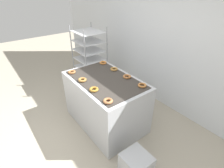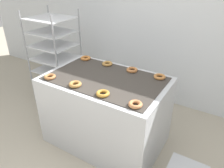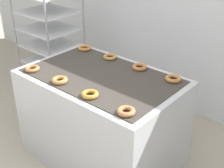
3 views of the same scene
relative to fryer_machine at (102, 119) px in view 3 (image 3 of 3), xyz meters
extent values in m
cube|color=#B7BABF|center=(0.00, 0.00, 0.00)|extent=(1.46, 0.95, 0.94)
cube|color=#38332D|center=(0.00, 0.00, 0.47)|extent=(1.35, 0.83, 0.01)
cube|color=#262628|center=(0.40, -0.43, 0.19)|extent=(0.12, 0.07, 0.10)
cylinder|color=gray|center=(-1.62, 0.18, 0.30)|extent=(0.02, 0.02, 1.56)
cylinder|color=gray|center=(-0.97, 0.18, 0.30)|extent=(0.02, 0.02, 1.56)
cylinder|color=gray|center=(-1.62, 0.75, 0.30)|extent=(0.02, 0.02, 1.56)
cylinder|color=gray|center=(-0.97, 0.75, 0.30)|extent=(0.02, 0.02, 1.56)
cube|color=silver|center=(-1.29, 0.46, -0.32)|extent=(0.65, 0.57, 0.01)
cube|color=silver|center=(-1.29, 0.46, -0.11)|extent=(0.65, 0.57, 0.01)
cube|color=silver|center=(-1.29, 0.46, 0.11)|extent=(0.65, 0.57, 0.01)
cube|color=silver|center=(-1.29, 0.46, 0.32)|extent=(0.65, 0.57, 0.01)
cube|color=silver|center=(-1.29, 0.46, 0.53)|extent=(0.65, 0.57, 0.01)
cube|color=silver|center=(-1.29, 0.46, 0.74)|extent=(0.65, 0.57, 0.01)
torus|color=#A96C3C|center=(-0.56, -0.34, 0.49)|extent=(0.14, 0.14, 0.04)
torus|color=#AB773B|center=(-0.18, -0.33, 0.50)|extent=(0.14, 0.14, 0.04)
torus|color=#B37D2B|center=(0.19, -0.34, 0.50)|extent=(0.14, 0.14, 0.04)
torus|color=#B57244|center=(0.56, -0.35, 0.50)|extent=(0.14, 0.14, 0.04)
torus|color=#BD6F31|center=(-0.56, 0.35, 0.49)|extent=(0.14, 0.14, 0.04)
torus|color=#A9783A|center=(-0.19, 0.34, 0.49)|extent=(0.14, 0.14, 0.04)
torus|color=#AD6938|center=(0.18, 0.34, 0.50)|extent=(0.14, 0.14, 0.04)
torus|color=#B47036|center=(0.55, 0.33, 0.49)|extent=(0.14, 0.14, 0.04)
camera|label=1|loc=(2.14, -1.48, 1.91)|focal=28.00mm
camera|label=2|loc=(1.27, -1.93, 1.65)|focal=35.00mm
camera|label=3|loc=(1.72, -1.86, 1.73)|focal=50.00mm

